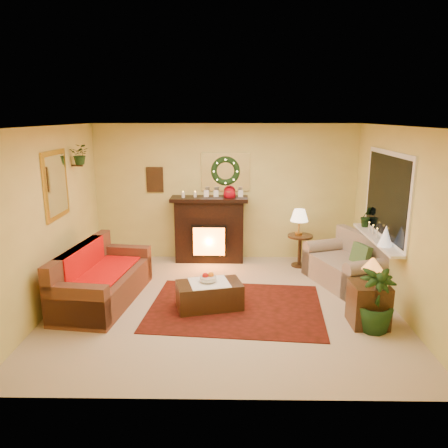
{
  "coord_description": "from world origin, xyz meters",
  "views": [
    {
      "loc": [
        0.1,
        -6.03,
        2.74
      ],
      "look_at": [
        0.0,
        0.35,
        1.15
      ],
      "focal_mm": 35.0,
      "sensor_mm": 36.0,
      "label": 1
    }
  ],
  "objects_px": {
    "loveseat": "(346,260)",
    "fireplace": "(210,233)",
    "coffee_table": "(209,294)",
    "sofa": "(104,274)",
    "side_table_round": "(300,249)",
    "end_table_square": "(368,306)"
  },
  "relations": [
    {
      "from": "sofa",
      "to": "end_table_square",
      "type": "height_order",
      "value": "sofa"
    },
    {
      "from": "side_table_round",
      "to": "end_table_square",
      "type": "relative_size",
      "value": 1.03
    },
    {
      "from": "sofa",
      "to": "end_table_square",
      "type": "distance_m",
      "value": 3.83
    },
    {
      "from": "loveseat",
      "to": "sofa",
      "type": "bearing_deg",
      "value": 170.52
    },
    {
      "from": "loveseat",
      "to": "coffee_table",
      "type": "height_order",
      "value": "loveseat"
    },
    {
      "from": "fireplace",
      "to": "end_table_square",
      "type": "xyz_separation_m",
      "value": [
        2.25,
        -2.65,
        -0.28
      ]
    },
    {
      "from": "loveseat",
      "to": "coffee_table",
      "type": "relative_size",
      "value": 1.55
    },
    {
      "from": "fireplace",
      "to": "loveseat",
      "type": "bearing_deg",
      "value": -26.81
    },
    {
      "from": "end_table_square",
      "to": "coffee_table",
      "type": "height_order",
      "value": "end_table_square"
    },
    {
      "from": "end_table_square",
      "to": "coffee_table",
      "type": "xyz_separation_m",
      "value": [
        -2.15,
        0.49,
        -0.06
      ]
    },
    {
      "from": "loveseat",
      "to": "end_table_square",
      "type": "bearing_deg",
      "value": -112.87
    },
    {
      "from": "sofa",
      "to": "loveseat",
      "type": "distance_m",
      "value": 3.89
    },
    {
      "from": "side_table_round",
      "to": "end_table_square",
      "type": "bearing_deg",
      "value": -76.51
    },
    {
      "from": "side_table_round",
      "to": "end_table_square",
      "type": "xyz_separation_m",
      "value": [
        0.56,
        -2.34,
        -0.06
      ]
    },
    {
      "from": "fireplace",
      "to": "coffee_table",
      "type": "bearing_deg",
      "value": -86.79
    },
    {
      "from": "side_table_round",
      "to": "coffee_table",
      "type": "bearing_deg",
      "value": -130.64
    },
    {
      "from": "loveseat",
      "to": "fireplace",
      "type": "bearing_deg",
      "value": 132.22
    },
    {
      "from": "fireplace",
      "to": "side_table_round",
      "type": "relative_size",
      "value": 2.15
    },
    {
      "from": "fireplace",
      "to": "end_table_square",
      "type": "bearing_deg",
      "value": -49.04
    },
    {
      "from": "fireplace",
      "to": "end_table_square",
      "type": "distance_m",
      "value": 3.49
    },
    {
      "from": "loveseat",
      "to": "end_table_square",
      "type": "height_order",
      "value": "loveseat"
    },
    {
      "from": "end_table_square",
      "to": "coffee_table",
      "type": "bearing_deg",
      "value": 167.27
    }
  ]
}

